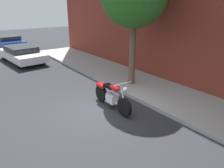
% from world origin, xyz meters
% --- Properties ---
extents(ground_plane, '(60.00, 60.00, 0.00)m').
position_xyz_m(ground_plane, '(0.00, 0.00, 0.00)').
color(ground_plane, '#28282D').
extents(sidewalk, '(22.45, 2.64, 0.14)m').
position_xyz_m(sidewalk, '(0.00, 3.01, 0.07)').
color(sidewalk, '#9B9B9B').
rests_on(sidewalk, ground).
extents(motorcycle, '(2.13, 0.70, 1.15)m').
position_xyz_m(motorcycle, '(0.04, 0.59, 0.46)').
color(motorcycle, black).
rests_on(motorcycle, ground).
extents(parked_car_blue, '(4.20, 2.04, 1.03)m').
position_xyz_m(parked_car_blue, '(-14.84, 0.27, 0.55)').
color(parked_car_blue, black).
rests_on(parked_car_blue, ground).
extents(parked_car_white, '(4.35, 2.17, 1.03)m').
position_xyz_m(parked_car_white, '(-8.90, -0.18, 0.55)').
color(parked_car_white, black).
rests_on(parked_car_white, ground).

